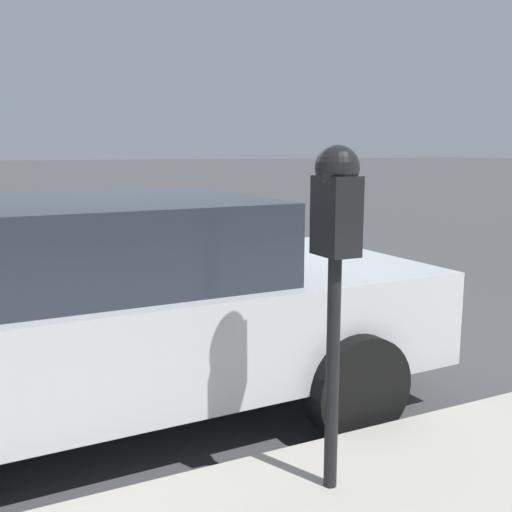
{
  "coord_description": "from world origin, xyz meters",
  "views": [
    {
      "loc": [
        -4.73,
        1.2,
        1.68
      ],
      "look_at": [
        -2.03,
        -0.11,
        1.15
      ],
      "focal_mm": 42.0,
      "sensor_mm": 36.0,
      "label": 1
    }
  ],
  "objects": [
    {
      "name": "parking_meter",
      "position": [
        -2.6,
        -0.21,
        1.34
      ],
      "size": [
        0.21,
        0.19,
        1.55
      ],
      "color": "black",
      "rests_on": "sidewalk"
    },
    {
      "name": "car_silver",
      "position": [
        -1.15,
        0.63,
        0.75
      ],
      "size": [
        2.09,
        4.37,
        1.4
      ],
      "rotation": [
        0.0,
        0.0,
        3.17
      ],
      "color": "#B7BABF",
      "rests_on": "ground_plane"
    },
    {
      "name": "ground_plane",
      "position": [
        0.0,
        0.0,
        0.0
      ],
      "size": [
        220.0,
        220.0,
        0.0
      ],
      "primitive_type": "plane",
      "color": "#424244"
    }
  ]
}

